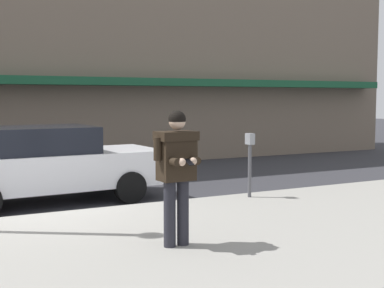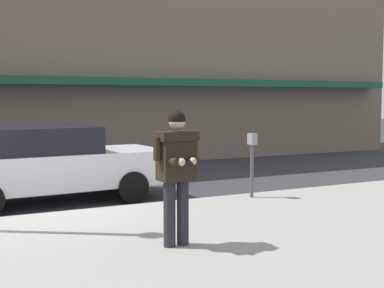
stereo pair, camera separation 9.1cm
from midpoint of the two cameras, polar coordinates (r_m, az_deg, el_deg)
ground_plane at (r=9.77m, az=-16.99°, el=-7.73°), size 80.00×80.00×0.00m
sidewalk at (r=7.36m, az=-4.95°, el=-11.14°), size 32.00×5.30×0.14m
curb_paint_line at (r=10.04m, az=-11.38°, el=-7.25°), size 28.00×0.12×0.01m
parked_sedan_mid at (r=11.09m, az=-15.49°, el=-2.05°), size 4.58×2.09×1.54m
man_texting_on_phone at (r=7.03m, az=-2.02°, el=-2.05°), size 0.65×0.59×1.81m
parking_meter at (r=10.60m, az=5.94°, el=-1.24°), size 0.12×0.18×1.27m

